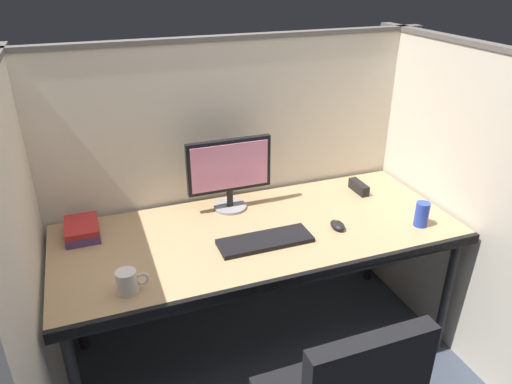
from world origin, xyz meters
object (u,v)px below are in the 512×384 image
at_px(book_stack, 82,230).
at_px(red_stapler, 359,187).
at_px(monitor_center, 229,170).
at_px(soda_can, 422,214).
at_px(keyboard_main, 265,241).
at_px(computer_mouse, 338,225).
at_px(coffee_mug, 128,282).
at_px(desk, 261,240).

bearing_deg(book_stack, red_stapler, -1.73).
height_order(monitor_center, soda_can, monitor_center).
xyz_separation_m(keyboard_main, computer_mouse, (0.37, 0.00, 0.01)).
bearing_deg(book_stack, monitor_center, 1.60).
distance_m(keyboard_main, soda_can, 0.77).
distance_m(red_stapler, coffee_mug, 1.38).
distance_m(red_stapler, soda_can, 0.44).
relative_size(monitor_center, soda_can, 3.52).
bearing_deg(desk, monitor_center, 102.69).
relative_size(desk, red_stapler, 12.67).
distance_m(desk, coffee_mug, 0.69).
relative_size(keyboard_main, coffee_mug, 3.41).
bearing_deg(desk, book_stack, 162.02).
relative_size(desk, keyboard_main, 4.42).
height_order(keyboard_main, red_stapler, red_stapler).
relative_size(coffee_mug, soda_can, 1.03).
distance_m(monitor_center, red_stapler, 0.75).
distance_m(desk, computer_mouse, 0.38).
xyz_separation_m(desk, red_stapler, (0.66, 0.21, 0.08)).
xyz_separation_m(computer_mouse, soda_can, (0.39, -0.11, 0.04)).
bearing_deg(soda_can, keyboard_main, 171.48).
bearing_deg(keyboard_main, soda_can, -8.52).
distance_m(computer_mouse, coffee_mug, 1.01).
relative_size(coffee_mug, book_stack, 0.59).
bearing_deg(book_stack, soda_can, -17.05).
bearing_deg(coffee_mug, keyboard_main, 13.13).
xyz_separation_m(red_stapler, coffee_mug, (-1.30, -0.46, 0.02)).
distance_m(coffee_mug, book_stack, 0.52).
bearing_deg(desk, coffee_mug, -159.00).
xyz_separation_m(monitor_center, computer_mouse, (0.42, -0.38, -0.20)).
bearing_deg(book_stack, coffee_mug, -73.50).
xyz_separation_m(computer_mouse, coffee_mug, (-1.00, -0.15, 0.03)).
bearing_deg(desk, keyboard_main, -99.36).
bearing_deg(monitor_center, coffee_mug, -137.91).
bearing_deg(keyboard_main, monitor_center, 96.92).
height_order(keyboard_main, computer_mouse, computer_mouse).
relative_size(red_stapler, book_stack, 0.70).
height_order(computer_mouse, soda_can, soda_can).
relative_size(keyboard_main, computer_mouse, 4.48).
bearing_deg(red_stapler, soda_can, -78.88).
relative_size(desk, book_stack, 8.86).
relative_size(keyboard_main, soda_can, 3.52).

